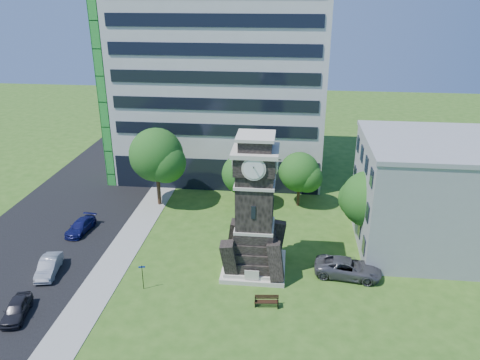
# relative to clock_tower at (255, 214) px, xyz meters

# --- Properties ---
(ground) EXTENTS (160.00, 160.00, 0.00)m
(ground) POSITION_rel_clock_tower_xyz_m (-3.00, -2.00, -5.28)
(ground) COLOR #2F5719
(ground) RESTS_ON ground
(sidewalk) EXTENTS (3.00, 70.00, 0.06)m
(sidewalk) POSITION_rel_clock_tower_xyz_m (-12.50, 3.00, -5.25)
(sidewalk) COLOR gray
(sidewalk) RESTS_ON ground
(street) EXTENTS (14.00, 80.00, 0.02)m
(street) POSITION_rel_clock_tower_xyz_m (-21.00, 3.00, -5.27)
(street) COLOR black
(street) RESTS_ON ground
(clock_tower) EXTENTS (5.40, 5.40, 12.22)m
(clock_tower) POSITION_rel_clock_tower_xyz_m (0.00, 0.00, 0.00)
(clock_tower) COLOR beige
(clock_tower) RESTS_ON ground
(office_tall) EXTENTS (26.20, 15.11, 28.60)m
(office_tall) POSITION_rel_clock_tower_xyz_m (-6.20, 23.84, 8.94)
(office_tall) COLOR silver
(office_tall) RESTS_ON ground
(office_low) EXTENTS (15.20, 12.20, 10.40)m
(office_low) POSITION_rel_clock_tower_xyz_m (16.97, 6.00, -0.07)
(office_low) COLOR #919397
(office_low) RESTS_ON ground
(car_street_south) EXTENTS (2.24, 3.99, 1.28)m
(car_street_south) POSITION_rel_clock_tower_xyz_m (-17.09, -8.38, -4.64)
(car_street_south) COLOR black
(car_street_south) RESTS_ON ground
(car_street_mid) EXTENTS (2.18, 4.28, 1.35)m
(car_street_mid) POSITION_rel_clock_tower_xyz_m (-17.46, -2.69, -4.61)
(car_street_mid) COLOR #95979C
(car_street_mid) RESTS_ON ground
(car_street_north) EXTENTS (2.15, 4.32, 1.21)m
(car_street_north) POSITION_rel_clock_tower_xyz_m (-17.88, 4.69, -4.68)
(car_street_north) COLOR #11144D
(car_street_north) RESTS_ON ground
(car_east_lot) EXTENTS (5.92, 3.31, 1.56)m
(car_east_lot) POSITION_rel_clock_tower_xyz_m (8.03, -0.29, -4.50)
(car_east_lot) COLOR #4D4D52
(car_east_lot) RESTS_ON ground
(park_bench) EXTENTS (1.85, 0.49, 0.96)m
(park_bench) POSITION_rel_clock_tower_xyz_m (1.39, -5.16, -4.77)
(park_bench) COLOR black
(park_bench) RESTS_ON ground
(street_sign) EXTENTS (0.53, 0.05, 2.22)m
(street_sign) POSITION_rel_clock_tower_xyz_m (-8.73, -4.01, -3.89)
(street_sign) COLOR black
(street_sign) RESTS_ON ground
(tree_nw) EXTENTS (6.47, 5.88, 8.90)m
(tree_nw) POSITION_rel_clock_tower_xyz_m (-11.65, 11.86, 0.44)
(tree_nw) COLOR #332114
(tree_nw) RESTS_ON ground
(tree_nc) EXTENTS (4.91, 4.46, 6.12)m
(tree_nc) POSITION_rel_clock_tower_xyz_m (-2.31, 12.45, -1.55)
(tree_nc) COLOR #332114
(tree_nc) RESTS_ON ground
(tree_ne) EXTENTS (4.86, 4.42, 6.25)m
(tree_ne) POSITION_rel_clock_tower_xyz_m (3.94, 13.33, -1.40)
(tree_ne) COLOR #332114
(tree_ne) RESTS_ON ground
(tree_east) EXTENTS (5.79, 5.26, 7.44)m
(tree_east) POSITION_rel_clock_tower_xyz_m (10.24, 5.23, -0.67)
(tree_east) COLOR #332114
(tree_east) RESTS_ON ground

